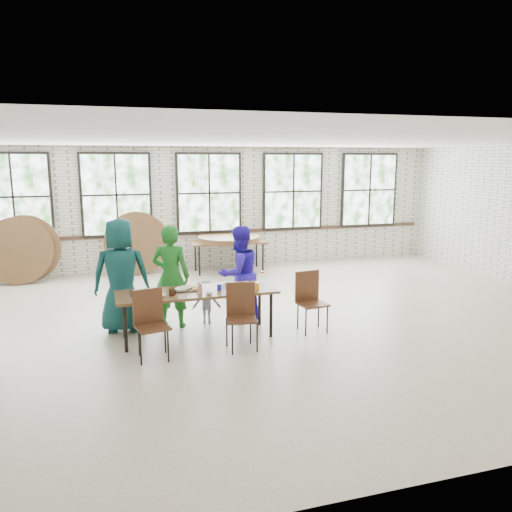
{
  "coord_description": "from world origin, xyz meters",
  "views": [
    {
      "loc": [
        -2.42,
        -7.7,
        2.69
      ],
      "look_at": [
        0.0,
        0.4,
        1.05
      ],
      "focal_mm": 35.0,
      "sensor_mm": 36.0,
      "label": 1
    }
  ],
  "objects": [
    {
      "name": "adult_blue",
      "position": [
        -0.36,
        0.19,
        0.81
      ],
      "size": [
        0.95,
        0.85,
        1.61
      ],
      "primitive_type": "imported",
      "rotation": [
        0.0,
        0.0,
        3.51
      ],
      "color": "#311DCD",
      "rests_on": "ground"
    },
    {
      "name": "adult_teal",
      "position": [
        -2.27,
        0.19,
        0.9
      ],
      "size": [
        0.94,
        0.67,
        1.81
      ],
      "primitive_type": "imported",
      "rotation": [
        0.0,
        0.0,
        3.03
      ],
      "color": "#155248",
      "rests_on": "ground"
    },
    {
      "name": "adult_green",
      "position": [
        -1.5,
        0.19,
        0.84
      ],
      "size": [
        0.72,
        0.61,
        1.68
      ],
      "primitive_type": "imported",
      "rotation": [
        0.0,
        0.0,
        2.74
      ],
      "color": "#1E7123",
      "rests_on": "ground"
    },
    {
      "name": "room",
      "position": [
        0.0,
        4.44,
        1.83
      ],
      "size": [
        12.0,
        12.0,
        12.0
      ],
      "color": "beige",
      "rests_on": "ground"
    },
    {
      "name": "toddler",
      "position": [
        -0.92,
        0.19,
        0.36
      ],
      "size": [
        0.51,
        0.35,
        0.73
      ],
      "primitive_type": "imported",
      "rotation": [
        0.0,
        0.0,
        2.95
      ],
      "color": "#17133B",
      "rests_on": "ground"
    },
    {
      "name": "chair_spare",
      "position": [
        0.59,
        -0.61,
        0.56
      ],
      "size": [
        0.47,
        0.45,
        0.95
      ],
      "rotation": [
        0.0,
        0.0,
        0.12
      ],
      "color": "#512D1B",
      "rests_on": "ground"
    },
    {
      "name": "dining_table",
      "position": [
        -1.19,
        -0.46,
        0.69
      ],
      "size": [
        2.41,
        0.83,
        0.74
      ],
      "rotation": [
        0.0,
        0.0,
        0.01
      ],
      "color": "brown",
      "rests_on": "ground"
    },
    {
      "name": "chair_near_right",
      "position": [
        -0.65,
        -1.02,
        0.56
      ],
      "size": [
        0.49,
        0.48,
        0.95
      ],
      "rotation": [
        0.0,
        0.0,
        -0.19
      ],
      "color": "#512D1B",
      "rests_on": "ground"
    },
    {
      "name": "tabletop_clutter",
      "position": [
        -1.12,
        -0.49,
        0.77
      ],
      "size": [
        1.9,
        0.61,
        0.11
      ],
      "color": "black",
      "rests_on": "dining_table"
    },
    {
      "name": "storage_table",
      "position": [
        0.36,
        3.91,
        0.69
      ],
      "size": [
        1.84,
        0.87,
        0.74
      ],
      "rotation": [
        0.0,
        0.0,
        -0.07
      ],
      "color": "brown",
      "rests_on": "ground"
    },
    {
      "name": "round_tops_leaning",
      "position": [
        -3.45,
        4.12,
        0.74
      ],
      "size": [
        4.05,
        0.46,
        1.49
      ],
      "color": "brown",
      "rests_on": "ground"
    },
    {
      "name": "chair_near_left",
      "position": [
        -1.94,
        -1.02,
        0.56
      ],
      "size": [
        0.5,
        0.48,
        0.95
      ],
      "rotation": [
        0.0,
        0.0,
        0.21
      ],
      "color": "#512D1B",
      "rests_on": "ground"
    },
    {
      "name": "round_tops_stacked",
      "position": [
        0.36,
        3.91,
        0.8
      ],
      "size": [
        1.5,
        1.5,
        0.13
      ],
      "color": "brown",
      "rests_on": "storage_table"
    }
  ]
}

